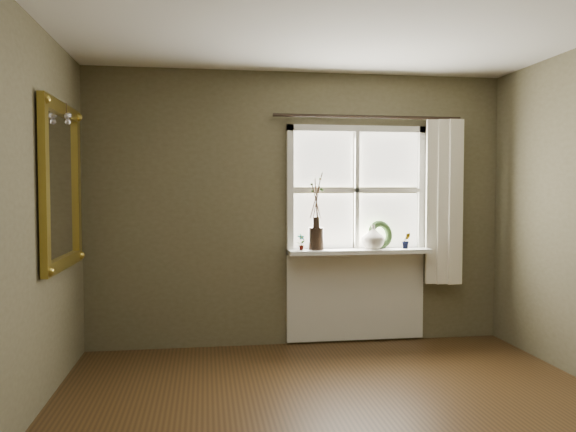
# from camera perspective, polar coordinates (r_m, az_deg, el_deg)

# --- Properties ---
(wall_back) EXTENTS (4.00, 0.10, 2.60)m
(wall_back) POSITION_cam_1_polar(r_m,az_deg,el_deg) (5.41, 1.14, 0.73)
(wall_back) COLOR brown
(wall_back) RESTS_ON ground
(window_frame) EXTENTS (1.36, 0.06, 1.24)m
(window_frame) POSITION_cam_1_polar(r_m,az_deg,el_deg) (5.46, 6.97, 2.61)
(window_frame) COLOR white
(window_frame) RESTS_ON wall_back
(window_sill) EXTENTS (1.36, 0.26, 0.04)m
(window_sill) POSITION_cam_1_polar(r_m,az_deg,el_deg) (5.39, 7.24, -3.57)
(window_sill) COLOR white
(window_sill) RESTS_ON wall_back
(window_apron) EXTENTS (1.36, 0.04, 0.88)m
(window_apron) POSITION_cam_1_polar(r_m,az_deg,el_deg) (5.56, 6.91, -7.96)
(window_apron) COLOR white
(window_apron) RESTS_ON ground
(dark_jug) EXTENTS (0.16, 0.16, 0.21)m
(dark_jug) POSITION_cam_1_polar(r_m,az_deg,el_deg) (5.28, 2.89, -2.31)
(dark_jug) COLOR black
(dark_jug) RESTS_ON window_sill
(cream_vase) EXTENTS (0.24, 0.24, 0.23)m
(cream_vase) POSITION_cam_1_polar(r_m,az_deg,el_deg) (5.41, 8.63, -2.11)
(cream_vase) COLOR beige
(cream_vase) RESTS_ON window_sill
(wreath) EXTENTS (0.30, 0.21, 0.28)m
(wreath) POSITION_cam_1_polar(r_m,az_deg,el_deg) (5.48, 9.35, -2.17)
(wreath) COLOR #29431D
(wreath) RESTS_ON window_sill
(potted_plant_left) EXTENTS (0.10, 0.08, 0.15)m
(potted_plant_left) POSITION_cam_1_polar(r_m,az_deg,el_deg) (5.26, 1.35, -2.65)
(potted_plant_left) COLOR #29431D
(potted_plant_left) RESTS_ON window_sill
(potted_plant_right) EXTENTS (0.09, 0.07, 0.15)m
(potted_plant_right) POSITION_cam_1_polar(r_m,az_deg,el_deg) (5.52, 11.93, -2.45)
(potted_plant_right) COLOR #29431D
(potted_plant_right) RESTS_ON window_sill
(curtain) EXTENTS (0.36, 0.12, 1.59)m
(curtain) POSITION_cam_1_polar(r_m,az_deg,el_deg) (5.65, 15.47, 1.37)
(curtain) COLOR white
(curtain) RESTS_ON wall_back
(curtain_rod) EXTENTS (1.84, 0.03, 0.03)m
(curtain_rod) POSITION_cam_1_polar(r_m,az_deg,el_deg) (5.48, 8.20, 9.95)
(curtain_rod) COLOR black
(curtain_rod) RESTS_ON wall_back
(gilt_mirror) EXTENTS (0.10, 1.04, 1.24)m
(gilt_mirror) POSITION_cam_1_polar(r_m,az_deg,el_deg) (4.54, -22.02, 2.88)
(gilt_mirror) COLOR white
(gilt_mirror) RESTS_ON wall_left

